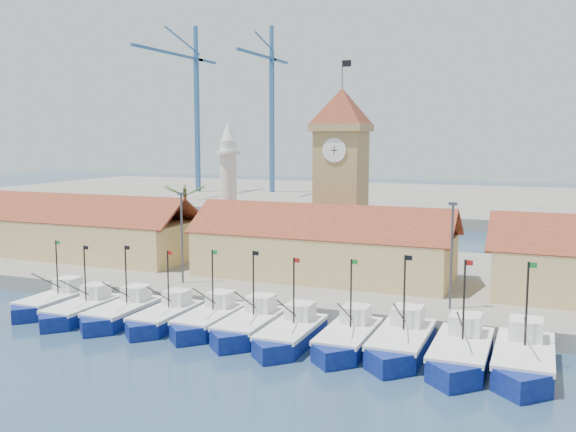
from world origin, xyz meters
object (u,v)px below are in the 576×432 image
at_px(boat_5, 249,327).
at_px(minaret, 229,188).
at_px(boat_0, 52,303).
at_px(clock_tower, 341,173).

relative_size(boat_5, minaret, 0.59).
height_order(boat_0, clock_tower, clock_tower).
bearing_deg(minaret, boat_5, -59.82).
bearing_deg(boat_0, clock_tower, 48.04).
bearing_deg(boat_5, boat_0, 179.77).
xyz_separation_m(boat_0, boat_5, (20.03, -0.08, 0.04)).
xyz_separation_m(boat_0, clock_tower, (20.54, 22.84, 11.25)).
bearing_deg(clock_tower, boat_5, -91.27).
relative_size(boat_0, clock_tower, 0.40).
bearing_deg(clock_tower, boat_0, -131.96).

